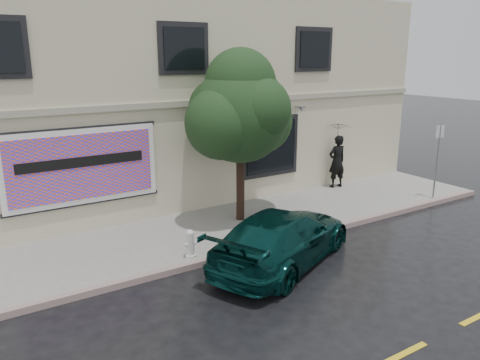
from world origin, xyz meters
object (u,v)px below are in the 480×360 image
pedestrian (337,161)px  street_tree (240,114)px  car (283,237)px  fire_hydrant (190,244)px

pedestrian → street_tree: street_tree is taller
car → pedestrian: bearing=-78.6°
street_tree → car: bearing=-102.0°
car → pedestrian: size_ratio=2.37×
car → street_tree: (0.62, 2.92, 2.67)m
street_tree → pedestrian: bearing=12.5°
car → fire_hydrant: (-1.92, 1.23, -0.18)m
pedestrian → fire_hydrant: 8.08m
street_tree → fire_hydrant: 4.18m
car → fire_hydrant: bearing=33.1°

